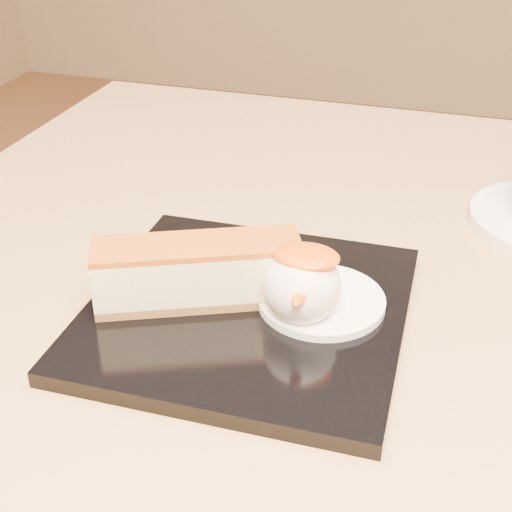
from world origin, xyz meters
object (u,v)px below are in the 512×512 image
(table, at_px, (329,419))
(dessert_plate, at_px, (248,311))
(cheesecake, at_px, (198,272))
(ice_cream_scoop, at_px, (302,286))

(table, xyz_separation_m, dessert_plate, (-0.05, -0.08, 0.16))
(dessert_plate, bearing_deg, table, 56.16)
(table, relative_size, cheesecake, 5.44)
(dessert_plate, distance_m, cheesecake, 0.05)
(table, bearing_deg, ice_cream_scoop, -97.87)
(table, bearing_deg, cheesecake, -136.64)
(ice_cream_scoop, bearing_deg, dessert_plate, 172.87)
(table, relative_size, ice_cream_scoop, 15.09)
(table, xyz_separation_m, cheesecake, (-0.09, -0.08, 0.19))
(table, relative_size, dessert_plate, 3.64)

